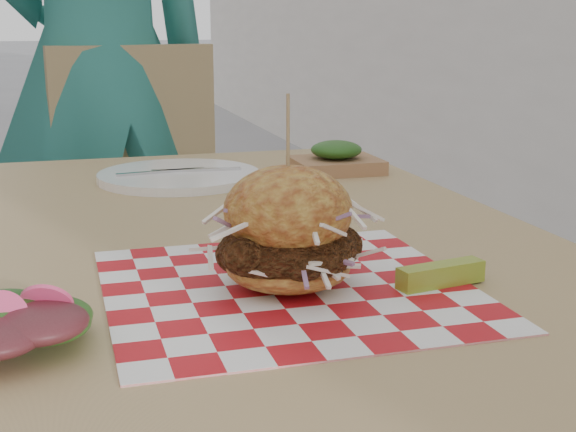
% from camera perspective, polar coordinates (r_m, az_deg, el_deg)
% --- Properties ---
extents(diner, '(0.75, 0.59, 1.80)m').
position_cam_1_polar(diner, '(2.16, -13.27, 10.43)').
color(diner, '#2A7A70').
rests_on(diner, ground).
extents(patio_table, '(0.80, 1.20, 0.75)m').
position_cam_1_polar(patio_table, '(1.05, -4.80, -5.18)').
color(patio_table, tan).
rests_on(patio_table, ground).
extents(patio_chair, '(0.47, 0.48, 0.95)m').
position_cam_1_polar(patio_chair, '(2.04, -10.72, 0.51)').
color(patio_chair, tan).
rests_on(patio_chair, ground).
extents(paper_liner, '(0.36, 0.36, 0.00)m').
position_cam_1_polar(paper_liner, '(0.81, -0.00, -5.11)').
color(paper_liner, red).
rests_on(paper_liner, patio_table).
extents(sandwich, '(0.17, 0.17, 0.19)m').
position_cam_1_polar(sandwich, '(0.79, -0.00, -1.39)').
color(sandwich, '#C18C36').
rests_on(sandwich, paper_liner).
extents(pickle_spear, '(0.10, 0.04, 0.02)m').
position_cam_1_polar(pickle_spear, '(0.82, 10.81, -4.11)').
color(pickle_spear, '#8DA32F').
rests_on(pickle_spear, paper_liner).
extents(side_salad, '(0.13, 0.14, 0.05)m').
position_cam_1_polar(side_salad, '(0.68, -17.93, -8.18)').
color(side_salad, '#3F1419').
rests_on(side_salad, patio_table).
extents(place_setting, '(0.27, 0.27, 0.02)m').
position_cam_1_polar(place_setting, '(1.36, -7.76, 2.84)').
color(place_setting, white).
rests_on(place_setting, patio_table).
extents(kraft_tray, '(0.15, 0.12, 0.06)m').
position_cam_1_polar(kraft_tray, '(1.42, 3.44, 4.04)').
color(kraft_tray, '#956844').
rests_on(kraft_tray, patio_table).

